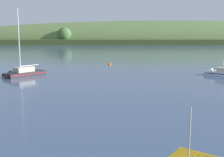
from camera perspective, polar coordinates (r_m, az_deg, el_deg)
far_shoreline_hill at (r=228.36m, az=12.02°, el=7.11°), size 570.59×101.62×36.62m
sailboat_midwater_white at (r=45.73m, az=21.91°, el=0.75°), size 7.15×6.43×10.99m
sailboat_outer_reach at (r=43.54m, az=-18.35°, el=0.67°), size 6.38×6.72×10.98m
mooring_buoy_off_fishing_boat at (r=58.79m, az=-0.48°, el=2.89°), size 0.70×0.70×0.78m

